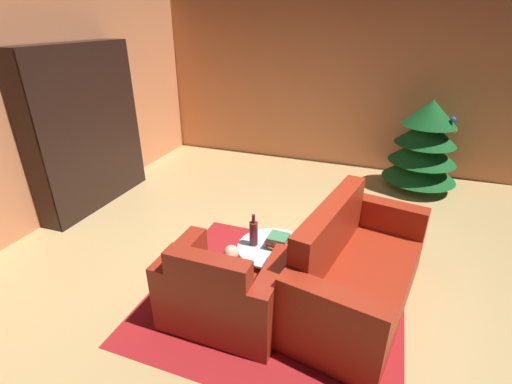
# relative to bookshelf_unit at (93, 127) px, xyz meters

# --- Properties ---
(ground_plane) EXTENTS (7.59, 7.59, 0.00)m
(ground_plane) POSITION_rel_bookshelf_unit_xyz_m (2.88, -0.67, -1.04)
(ground_plane) COLOR tan
(wall_back) EXTENTS (6.29, 0.06, 2.66)m
(wall_back) POSITION_rel_bookshelf_unit_xyz_m (2.88, 2.52, 0.29)
(wall_back) COLOR #D78252
(wall_back) RESTS_ON ground
(wall_left) EXTENTS (0.06, 6.44, 2.66)m
(wall_left) POSITION_rel_bookshelf_unit_xyz_m (-0.24, -0.67, 0.29)
(wall_left) COLOR #D78252
(wall_left) RESTS_ON ground
(area_rug) EXTENTS (2.26, 2.07, 0.01)m
(area_rug) POSITION_rel_bookshelf_unit_xyz_m (2.88, -1.13, -1.04)
(area_rug) COLOR maroon
(area_rug) RESTS_ON ground
(bookshelf_unit) EXTENTS (0.33, 1.67, 2.07)m
(bookshelf_unit) POSITION_rel_bookshelf_unit_xyz_m (0.00, 0.00, 0.00)
(bookshelf_unit) COLOR black
(bookshelf_unit) RESTS_ON ground
(armchair_red) EXTENTS (0.98, 0.70, 0.81)m
(armchair_red) POSITION_rel_bookshelf_unit_xyz_m (2.56, -1.55, -0.75)
(armchair_red) COLOR maroon
(armchair_red) RESTS_ON ground
(couch_red) EXTENTS (1.09, 1.82, 0.93)m
(couch_red) POSITION_rel_bookshelf_unit_xyz_m (3.54, -0.95, -0.73)
(couch_red) COLOR maroon
(couch_red) RESTS_ON ground
(coffee_table) EXTENTS (0.65, 0.65, 0.46)m
(coffee_table) POSITION_rel_bookshelf_unit_xyz_m (2.81, -1.02, -0.63)
(coffee_table) COLOR black
(coffee_table) RESTS_ON ground
(book_stack_on_table) EXTENTS (0.22, 0.19, 0.12)m
(book_stack_on_table) POSITION_rel_bookshelf_unit_xyz_m (2.86, -1.00, -0.52)
(book_stack_on_table) COLOR gray
(book_stack_on_table) RESTS_ON coffee_table
(bottle_on_table) EXTENTS (0.08, 0.08, 0.31)m
(bottle_on_table) POSITION_rel_bookshelf_unit_xyz_m (2.63, -1.04, -0.46)
(bottle_on_table) COLOR maroon
(bottle_on_table) RESTS_ON coffee_table
(decorated_tree) EXTENTS (1.04, 1.04, 1.33)m
(decorated_tree) POSITION_rel_bookshelf_unit_xyz_m (4.17, 1.89, -0.37)
(decorated_tree) COLOR brown
(decorated_tree) RESTS_ON ground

